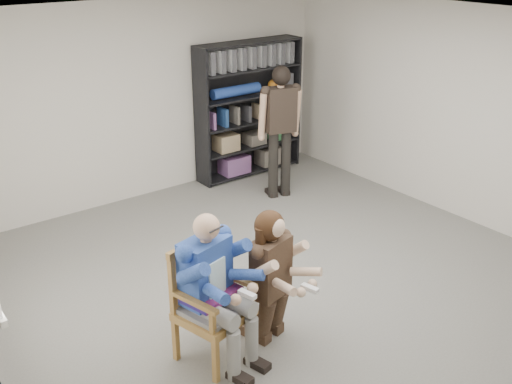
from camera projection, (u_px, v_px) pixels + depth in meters
room_shell at (309, 174)px, 5.87m from camera, size 6.00×7.00×2.80m
floor at (305, 295)px, 6.42m from camera, size 6.00×7.00×0.01m
armchair at (214, 305)px, 5.28m from camera, size 0.77×0.75×1.10m
seated_man at (213, 289)px, 5.21m from camera, size 0.81×0.98×1.43m
kneeling_woman at (274, 279)px, 5.47m from camera, size 0.75×0.99×1.31m
bookshelf at (249, 109)px, 9.35m from camera, size 1.80×0.38×2.10m
standing_man at (280, 134)px, 8.50m from camera, size 0.66×0.48×1.91m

